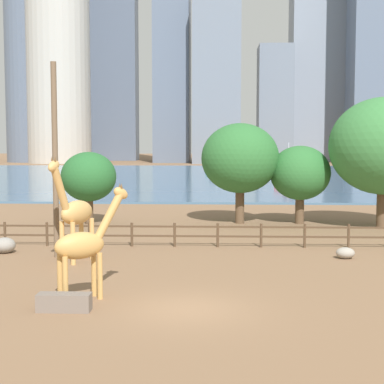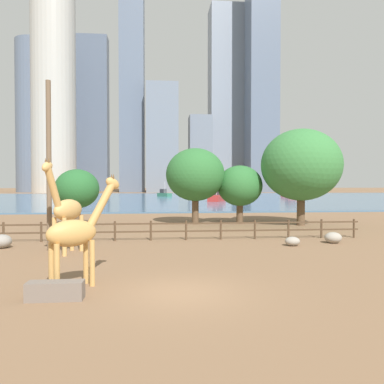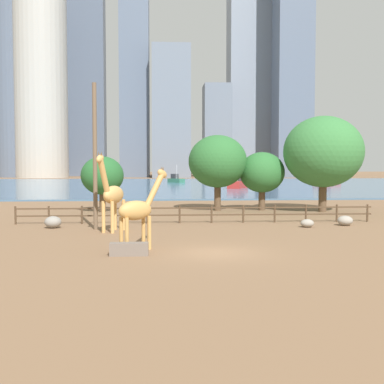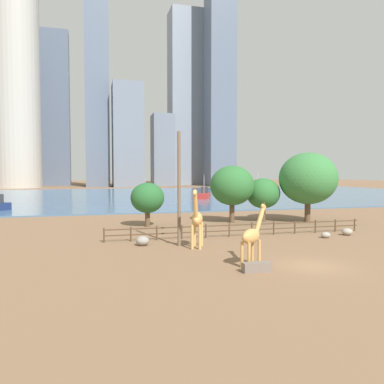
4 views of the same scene
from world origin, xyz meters
TOP-DOWN VIEW (x-y plane):
  - ground_plane at (0.00, 80.00)m, footprint 400.00×400.00m
  - harbor_water at (0.00, 77.00)m, footprint 180.00×86.00m
  - giraffe_tall at (-5.72, 7.72)m, footprint 1.78×3.21m
  - giraffe_companion at (-3.78, 1.12)m, footprint 2.70×2.14m
  - utility_pole at (-6.93, 8.92)m, footprint 0.28×0.28m
  - boulder_near_fence at (7.29, 9.07)m, footprint 0.91×0.74m
  - boulder_by_pole at (-9.89, 9.82)m, footprint 1.11×1.07m
  - boulder_small at (10.22, 9.84)m, footprint 1.08×0.93m
  - feeding_trough at (-4.14, -0.39)m, footprint 1.80×0.60m
  - enclosure_fence at (-0.05, 12.00)m, footprint 26.12×0.14m
  - tree_left_large at (6.81, 21.53)m, footprint 4.20×4.20m
  - tree_center_broad at (11.97, 19.67)m, footprint 7.13×7.13m
  - tree_right_tall at (-7.89, 20.81)m, footprint 3.83×3.83m
  - tree_left_small at (2.63, 21.50)m, footprint 5.41×5.41m
  - boat_ferry at (10.93, 60.84)m, footprint 4.49×6.44m
  - boat_sailboat at (35.66, 86.09)m, footprint 7.28×5.90m
  - boat_tug at (0.85, 88.33)m, footprint 3.99×4.63m
  - skyline_block_central at (43.07, 142.77)m, footprint 12.14×11.61m
  - skyline_tower_glass at (-31.53, 166.12)m, footprint 15.12×8.29m
  - skyline_block_left at (0.95, 142.01)m, footprint 12.83×13.19m
  - skyline_block_right at (-42.38, 142.17)m, footprint 17.29×17.29m
  - skyline_tower_short at (17.52, 149.62)m, footprint 9.62×10.99m
  - skyline_block_wide at (-11.64, 150.12)m, footprint 10.04×15.45m
  - skyline_tower_far at (32.15, 160.20)m, footprint 17.92×13.12m

SIDE VIEW (x-z plane):
  - ground_plane at x=0.00m, z-range 0.00..0.00m
  - harbor_water at x=0.00m, z-range 0.00..0.20m
  - boulder_near_fence at x=7.29m, z-range 0.00..0.55m
  - feeding_trough at x=-4.14m, z-range 0.00..0.60m
  - boulder_small at x=10.22m, z-range 0.00..0.70m
  - boulder_by_pole at x=-9.89m, z-range 0.00..0.80m
  - enclosure_fence at x=-0.05m, z-range 0.11..1.41m
  - boat_tug at x=0.85m, z-range -1.16..2.93m
  - boat_ferry at x=10.93m, z-range -1.62..3.85m
  - boat_sailboat at x=35.66m, z-range -1.90..4.41m
  - giraffe_companion at x=-3.78m, z-range -0.09..4.07m
  - giraffe_tall at x=-5.72m, z-range -0.16..4.89m
  - tree_right_tall at x=-7.89m, z-range 0.76..5.78m
  - tree_left_large at x=6.81m, z-range 0.80..6.25m
  - tree_left_small at x=2.63m, z-range 1.05..8.06m
  - utility_pole at x=-6.93m, z-range 0.00..9.56m
  - tree_center_broad at x=11.97m, z-range 1.10..9.74m
  - skyline_tower_short at x=17.52m, z-range 0.00..32.80m
  - skyline_block_left at x=0.95m, z-range 0.00..44.10m
  - skyline_tower_glass at x=-31.53m, z-range 0.00..71.79m
  - skyline_tower_far at x=32.15m, z-range 0.00..85.03m
  - skyline_block_right at x=-42.38m, z-range 0.00..91.23m
  - skyline_block_central at x=43.07m, z-range 0.00..102.70m
  - skyline_block_wide at x=-11.64m, z-range 0.00..106.88m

